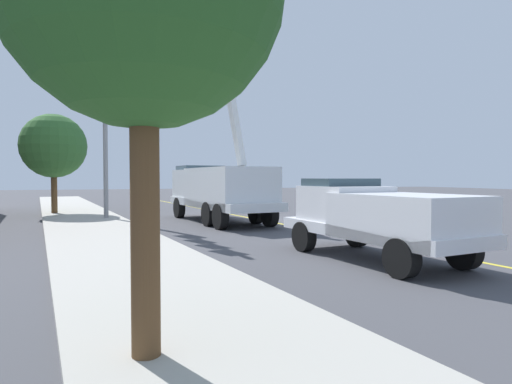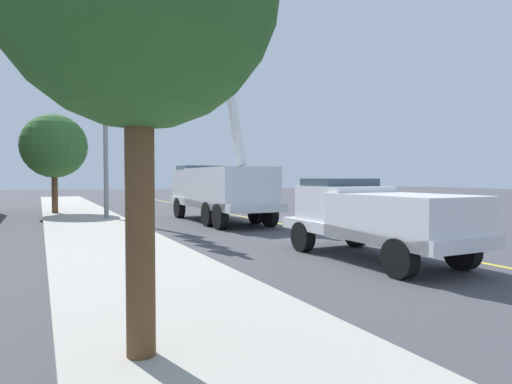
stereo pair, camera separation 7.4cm
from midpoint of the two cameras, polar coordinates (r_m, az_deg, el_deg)
ground at (r=21.28m, az=0.91°, el=-3.71°), size 120.00×120.00×0.00m
sidewalk_far_side at (r=19.02m, az=-20.39°, el=-4.33°), size 59.95×11.55×0.12m
lane_centre_stripe at (r=21.28m, az=0.91°, el=-3.70°), size 49.58×6.81×0.01m
utility_bucket_truck at (r=20.66m, az=-4.81°, el=0.63°), size 8.46×3.57×7.63m
service_pickup_truck at (r=11.46m, az=15.42°, el=-3.02°), size 5.83×2.83×2.06m
passing_minivan at (r=30.21m, az=-2.47°, el=-0.19°), size 5.01×2.52×1.69m
traffic_cone_mid_front at (r=25.41m, az=-4.36°, el=-1.89°), size 0.40×0.40×0.81m
traffic_signal_mast at (r=21.06m, az=-18.26°, el=11.38°), size 5.46×1.05×8.07m
street_tree_right at (r=26.55m, az=-24.75°, el=5.44°), size 3.50×3.50×5.56m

